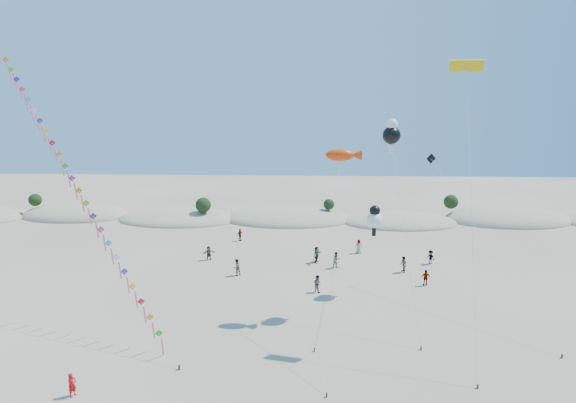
{
  "coord_description": "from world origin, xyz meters",
  "views": [
    {
      "loc": [
        2.34,
        -22.63,
        19.16
      ],
      "look_at": [
        1.1,
        14.0,
        10.25
      ],
      "focal_mm": 30.0,
      "sensor_mm": 36.0,
      "label": 1
    }
  ],
  "objects_px": {
    "kite_train": "(73,181)",
    "parafoil_kite": "(467,71)",
    "flyer_foreground": "(72,385)",
    "fish_kite": "(344,156)"
  },
  "relations": [
    {
      "from": "kite_train",
      "to": "parafoil_kite",
      "type": "xyz_separation_m",
      "value": [
        30.58,
        -2.17,
        8.72
      ]
    },
    {
      "from": "kite_train",
      "to": "flyer_foreground",
      "type": "relative_size",
      "value": 13.89
    },
    {
      "from": "kite_train",
      "to": "parafoil_kite",
      "type": "height_order",
      "value": "kite_train"
    },
    {
      "from": "parafoil_kite",
      "to": "kite_train",
      "type": "bearing_deg",
      "value": 175.94
    },
    {
      "from": "flyer_foreground",
      "to": "parafoil_kite",
      "type": "bearing_deg",
      "value": -42.33
    },
    {
      "from": "kite_train",
      "to": "parafoil_kite",
      "type": "distance_m",
      "value": 31.87
    },
    {
      "from": "parafoil_kite",
      "to": "flyer_foreground",
      "type": "relative_size",
      "value": 13.22
    },
    {
      "from": "fish_kite",
      "to": "flyer_foreground",
      "type": "distance_m",
      "value": 25.33
    },
    {
      "from": "parafoil_kite",
      "to": "flyer_foreground",
      "type": "distance_m",
      "value": 33.94
    },
    {
      "from": "flyer_foreground",
      "to": "fish_kite",
      "type": "bearing_deg",
      "value": -27.14
    }
  ]
}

